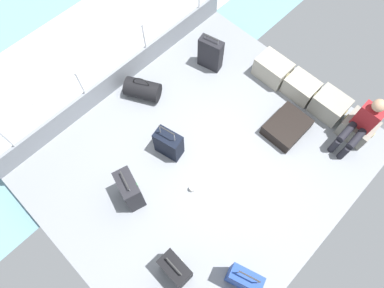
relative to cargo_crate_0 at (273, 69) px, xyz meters
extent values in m
cube|color=gray|center=(0.30, -2.10, -0.23)|extent=(4.40, 5.20, 0.06)
cube|color=gray|center=(-1.87, -2.10, 0.02)|extent=(0.06, 5.20, 0.45)
cylinder|color=silver|center=(-1.87, -4.18, 0.30)|extent=(0.04, 0.04, 1.00)
cylinder|color=silver|center=(-1.87, -2.80, 0.30)|extent=(0.04, 0.04, 1.00)
cylinder|color=silver|center=(-1.87, -1.41, 0.30)|extent=(0.04, 0.04, 1.00)
cylinder|color=silver|center=(-1.87, -0.02, 0.30)|extent=(0.04, 0.04, 1.00)
cylinder|color=silver|center=(-1.87, -2.10, 0.80)|extent=(0.04, 4.16, 0.04)
cube|color=white|center=(-3.30, -2.10, -0.54)|extent=(2.40, 7.28, 0.01)
cube|color=#9E9989|center=(0.00, 0.00, 0.00)|extent=(0.61, 0.43, 0.41)
torus|color=tan|center=(-0.31, 0.00, 0.08)|extent=(0.02, 0.12, 0.12)
torus|color=tan|center=(0.31, 0.00, 0.08)|extent=(0.02, 0.12, 0.12)
cube|color=#9E9989|center=(0.61, 0.06, -0.03)|extent=(0.55, 0.42, 0.36)
torus|color=tan|center=(0.32, 0.06, 0.04)|extent=(0.02, 0.12, 0.12)
torus|color=tan|center=(0.90, 0.06, 0.04)|extent=(0.02, 0.12, 0.12)
cube|color=gray|center=(1.20, 0.09, 0.00)|extent=(0.55, 0.45, 0.40)
torus|color=tan|center=(0.91, 0.09, 0.08)|extent=(0.02, 0.12, 0.12)
torus|color=tan|center=(1.49, 0.09, 0.08)|extent=(0.02, 0.12, 0.12)
cube|color=gray|center=(1.79, 0.07, -0.03)|extent=(0.50, 0.49, 0.35)
torus|color=tan|center=(1.54, 0.07, 0.04)|extent=(0.02, 0.12, 0.12)
torus|color=tan|center=(2.05, 0.07, 0.04)|extent=(0.02, 0.12, 0.12)
cube|color=maroon|center=(1.79, 0.02, 0.39)|extent=(0.34, 0.20, 0.48)
sphere|color=tan|center=(1.79, 0.02, 0.75)|extent=(0.20, 0.20, 0.20)
cylinder|color=black|center=(1.88, -0.28, 0.19)|extent=(0.12, 0.40, 0.12)
cylinder|color=black|center=(1.88, -0.48, -0.03)|extent=(0.11, 0.11, 0.35)
cylinder|color=black|center=(1.70, -0.28, 0.19)|extent=(0.12, 0.40, 0.12)
cylinder|color=black|center=(1.70, -0.48, -0.03)|extent=(0.11, 0.11, 0.35)
cube|color=black|center=(-0.99, -0.62, 0.13)|extent=(0.48, 0.29, 0.66)
cylinder|color=#A5A8AD|center=(-1.12, -0.66, 0.50)|extent=(0.02, 0.02, 0.08)
cylinder|color=#A5A8AD|center=(-0.86, -0.59, 0.50)|extent=(0.02, 0.02, 0.08)
cylinder|color=#2D2D2D|center=(-0.99, -0.62, 0.54)|extent=(0.28, 0.09, 0.02)
cube|color=green|center=(-1.02, -0.53, 0.35)|extent=(0.05, 0.02, 0.08)
cube|color=black|center=(-0.24, -2.42, 0.07)|extent=(0.49, 0.34, 0.54)
cylinder|color=#A5A8AD|center=(-0.37, -2.44, 0.44)|extent=(0.02, 0.02, 0.21)
cylinder|color=#A5A8AD|center=(-0.11, -2.39, 0.44)|extent=(0.02, 0.02, 0.21)
cylinder|color=#2D2D2D|center=(-0.24, -2.42, 0.55)|extent=(0.28, 0.08, 0.02)
cube|color=green|center=(-0.27, -2.29, 0.23)|extent=(0.05, 0.02, 0.08)
cube|color=navy|center=(1.97, -3.13, 0.13)|extent=(0.48, 0.33, 0.68)
cylinder|color=#A5A8AD|center=(1.84, -3.17, 0.57)|extent=(0.02, 0.02, 0.19)
cylinder|color=#A5A8AD|center=(2.09, -3.08, 0.57)|extent=(0.02, 0.02, 0.19)
cylinder|color=#2D2D2D|center=(1.97, -3.13, 0.66)|extent=(0.27, 0.11, 0.02)
cube|color=green|center=(1.94, -3.02, 0.37)|extent=(0.05, 0.02, 0.08)
cube|color=black|center=(0.92, -0.73, -0.09)|extent=(0.58, 0.72, 0.23)
cube|color=silver|center=(0.92, -0.36, -0.06)|extent=(0.05, 0.01, 0.08)
cube|color=black|center=(-0.07, -3.38, 0.15)|extent=(0.51, 0.37, 0.71)
cylinder|color=#A5A8AD|center=(-0.21, -3.34, 0.55)|extent=(0.02, 0.02, 0.10)
cylinder|color=#A5A8AD|center=(0.06, -3.42, 0.55)|extent=(0.02, 0.02, 0.10)
cylinder|color=#2D2D2D|center=(-0.07, -3.38, 0.61)|extent=(0.29, 0.10, 0.02)
cube|color=green|center=(-0.04, -3.25, 0.19)|extent=(0.05, 0.02, 0.08)
cube|color=black|center=(1.22, -3.68, 0.11)|extent=(0.44, 0.26, 0.63)
cylinder|color=#A5A8AD|center=(1.09, -3.68, 0.48)|extent=(0.02, 0.02, 0.10)
cylinder|color=#A5A8AD|center=(1.35, -3.69, 0.48)|extent=(0.02, 0.02, 0.10)
cylinder|color=#2D2D2D|center=(1.22, -3.68, 0.53)|extent=(0.28, 0.03, 0.02)
cube|color=silver|center=(1.22, -3.55, 0.32)|extent=(0.05, 0.01, 0.08)
cylinder|color=black|center=(-1.39, -1.97, -0.03)|extent=(0.71, 0.60, 0.35)
torus|color=black|center=(-1.39, -1.97, 0.15)|extent=(0.27, 0.15, 0.29)
cylinder|color=white|center=(0.51, -2.64, -0.15)|extent=(0.08, 0.08, 0.10)
camera|label=1|loc=(1.66, -3.81, 5.04)|focal=31.60mm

